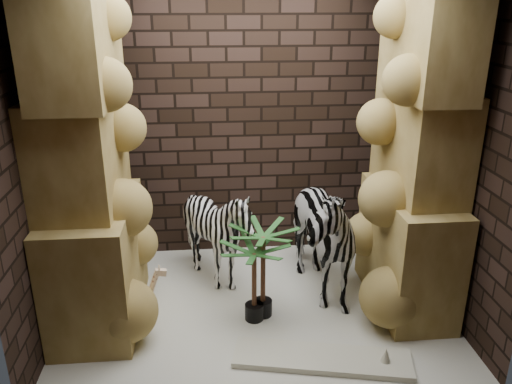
{
  "coord_description": "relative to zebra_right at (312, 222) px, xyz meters",
  "views": [
    {
      "loc": [
        -0.38,
        -4.12,
        2.74
      ],
      "look_at": [
        0.02,
        0.15,
        1.11
      ],
      "focal_mm": 36.03,
      "sensor_mm": 36.0,
      "label": 1
    }
  ],
  "objects": [
    {
      "name": "surfboard",
      "position": [
        -0.1,
        -1.08,
        -0.72
      ],
      "size": [
        1.46,
        0.64,
        0.05
      ],
      "primitive_type": "cube",
      "rotation": [
        0.0,
        0.0,
        -0.22
      ],
      "color": "beige",
      "rests_on": "floor"
    },
    {
      "name": "wall_right",
      "position": [
        1.19,
        -0.26,
        0.76
      ],
      "size": [
        0.0,
        3.0,
        3.0
      ],
      "primitive_type": "plane",
      "rotation": [
        1.57,
        0.0,
        -1.57
      ],
      "color": "black",
      "rests_on": "ground"
    },
    {
      "name": "wall_back",
      "position": [
        -0.56,
        0.99,
        0.76
      ],
      "size": [
        3.5,
        0.0,
        3.5
      ],
      "primitive_type": "plane",
      "rotation": [
        1.57,
        0.0,
        0.0
      ],
      "color": "black",
      "rests_on": "ground"
    },
    {
      "name": "rock_pillar_right",
      "position": [
        0.86,
        -0.26,
        0.76
      ],
      "size": [
        0.58,
        1.25,
        3.0
      ],
      "primitive_type": null,
      "color": "tan",
      "rests_on": "floor"
    },
    {
      "name": "zebra_left",
      "position": [
        -0.89,
        0.22,
        -0.24
      ],
      "size": [
        1.13,
        1.29,
        1.0
      ],
      "primitive_type": "imported",
      "rotation": [
        0.0,
        0.0,
        -0.25
      ],
      "color": "white",
      "rests_on": "floor"
    },
    {
      "name": "palm_back",
      "position": [
        -0.59,
        -0.44,
        -0.36
      ],
      "size": [
        0.36,
        0.36,
        0.76
      ],
      "primitive_type": null,
      "color": "#104A1B",
      "rests_on": "floor"
    },
    {
      "name": "zebra_right",
      "position": [
        0.0,
        0.0,
        0.0
      ],
      "size": [
        0.91,
        1.36,
        1.48
      ],
      "primitive_type": "imported",
      "rotation": [
        0.0,
        0.0,
        0.2
      ],
      "color": "white",
      "rests_on": "floor"
    },
    {
      "name": "wall_front",
      "position": [
        -0.56,
        -1.51,
        0.76
      ],
      "size": [
        3.5,
        0.0,
        3.5
      ],
      "primitive_type": "plane",
      "rotation": [
        -1.57,
        0.0,
        0.0
      ],
      "color": "black",
      "rests_on": "ground"
    },
    {
      "name": "wall_left",
      "position": [
        -2.31,
        -0.26,
        0.76
      ],
      "size": [
        0.0,
        3.0,
        3.0
      ],
      "primitive_type": "plane",
      "rotation": [
        1.57,
        0.0,
        1.57
      ],
      "color": "black",
      "rests_on": "ground"
    },
    {
      "name": "rock_pillar_left",
      "position": [
        -1.96,
        -0.26,
        0.76
      ],
      "size": [
        0.68,
        1.3,
        3.0
      ],
      "primitive_type": null,
      "color": "tan",
      "rests_on": "floor"
    },
    {
      "name": "giraffe_toy",
      "position": [
        -1.61,
        -0.5,
        -0.43
      ],
      "size": [
        0.33,
        0.15,
        0.62
      ],
      "primitive_type": null,
      "rotation": [
        0.0,
        0.0,
        0.14
      ],
      "color": "#FFDCB7",
      "rests_on": "floor"
    },
    {
      "name": "palm_front",
      "position": [
        -0.51,
        -0.38,
        -0.3
      ],
      "size": [
        0.36,
        0.36,
        0.89
      ],
      "primitive_type": null,
      "color": "#104A1B",
      "rests_on": "floor"
    },
    {
      "name": "floor",
      "position": [
        -0.56,
        -0.26,
        -0.74
      ],
      "size": [
        3.5,
        3.5,
        0.0
      ],
      "primitive_type": "plane",
      "color": "silver",
      "rests_on": "ground"
    }
  ]
}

